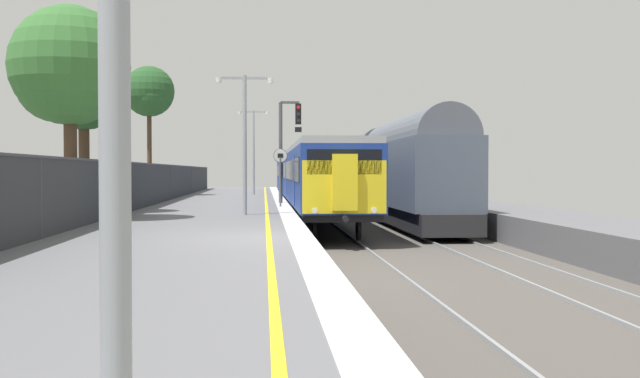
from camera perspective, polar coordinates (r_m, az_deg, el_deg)
The scene contains 11 objects.
ground at distance 17.57m, azimuth 5.94°, elevation -5.61°, with size 17.40×110.00×1.21m.
commuter_train_at_platform at distance 44.58m, azimuth -1.01°, elevation 1.03°, with size 2.83×42.16×3.81m.
freight_train_adjacent_track at distance 56.58m, azimuth 2.36°, elevation 1.53°, with size 2.60×61.68×4.91m.
signal_gantry at distance 36.14m, azimuth -2.58°, elevation 3.79°, with size 1.10×0.24×4.89m.
speed_limit_sign at distance 32.10m, azimuth -3.03°, elevation 1.49°, with size 0.59×0.08×2.49m.
platform_lamp_mid at distance 26.35m, azimuth -5.74°, elevation 4.40°, with size 2.00×0.20×4.87m.
platform_lamp_far at distance 49.27m, azimuth -5.07°, elevation 3.37°, with size 2.00×0.20×5.51m.
platform_back_fence at distance 17.88m, azimuth -20.50°, elevation -0.46°, with size 0.07×99.00×1.88m.
background_tree_left at distance 28.95m, azimuth -17.51°, elevation 7.12°, with size 3.07×3.07×6.10m.
background_tree_centre at distance 48.18m, azimuth -12.83°, elevation 7.09°, with size 3.15×3.15×8.09m.
background_tree_right at distance 24.96m, azimuth -18.71°, elevation 8.54°, with size 3.72×3.72×6.67m.
Camera 1 is at (-0.46, -17.16, 1.52)m, focal length 42.10 mm.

